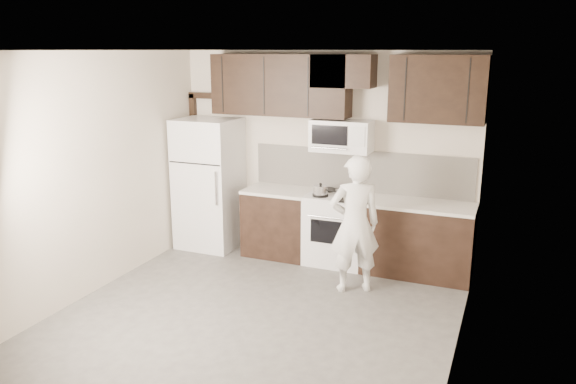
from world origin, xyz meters
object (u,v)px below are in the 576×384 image
Objects in this scene: stove at (337,228)px; person at (355,224)px; microwave at (342,136)px; refrigerator at (209,184)px.

person is (0.45, -0.77, 0.33)m from stove.
microwave reaches higher than stove.
stove is 0.52× the size of refrigerator.
stove is at bearing -89.90° from microwave.
refrigerator reaches higher than stove.
stove is at bearing -89.42° from person.
microwave is 1.31m from person.
refrigerator is at bearing -47.00° from person.
person reaches higher than stove.
microwave is 0.48× the size of person.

